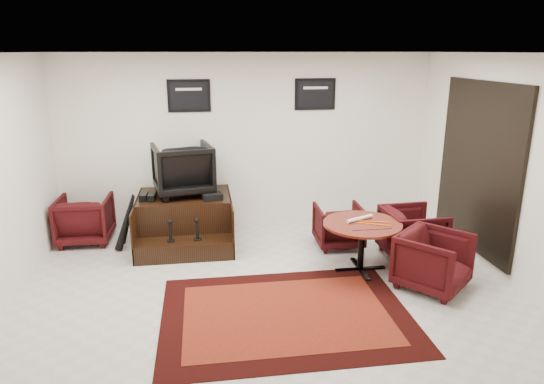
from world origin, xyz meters
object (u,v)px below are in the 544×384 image
(table_chair_corner, at_px, (434,258))
(shine_podium, at_px, (185,221))
(table_chair_window, at_px, (413,231))
(shine_chair, at_px, (183,166))
(meeting_table, at_px, (362,229))
(table_chair_back, at_px, (339,224))
(armchair_side, at_px, (85,217))

(table_chair_corner, bearing_deg, shine_podium, 105.34)
(table_chair_window, bearing_deg, shine_chair, 67.15)
(shine_podium, relative_size, meeting_table, 1.40)
(shine_chair, xyz_separation_m, table_chair_back, (2.27, -0.64, -0.80))
(meeting_table, bearing_deg, shine_chair, 146.94)
(meeting_table, relative_size, table_chair_back, 1.48)
(shine_chair, relative_size, table_chair_corner, 1.10)
(shine_chair, distance_m, armchair_side, 1.69)
(shine_chair, xyz_separation_m, armchair_side, (-1.51, 0.07, -0.75))
(meeting_table, bearing_deg, table_chair_corner, -40.59)
(table_chair_back, bearing_deg, shine_podium, -11.13)
(meeting_table, distance_m, table_chair_back, 0.90)
(shine_podium, height_order, meeting_table, shine_podium)
(table_chair_back, height_order, table_chair_corner, table_chair_corner)
(table_chair_back, xyz_separation_m, table_chair_window, (0.92, -0.55, 0.05))
(shine_podium, distance_m, table_chair_window, 3.35)
(meeting_table, bearing_deg, table_chair_window, 20.76)
(meeting_table, distance_m, table_chair_window, 0.94)
(table_chair_window, bearing_deg, table_chair_corner, 168.77)
(meeting_table, relative_size, table_chair_window, 1.30)
(shine_chair, distance_m, table_chair_window, 3.48)
(shine_podium, height_order, table_chair_window, table_chair_window)
(armchair_side, height_order, table_chair_corner, armchair_side)
(table_chair_back, distance_m, table_chair_corner, 1.67)
(shine_chair, bearing_deg, shine_podium, 78.72)
(meeting_table, xyz_separation_m, table_chair_back, (-0.06, 0.87, -0.24))
(table_chair_back, height_order, table_chair_window, table_chair_window)
(table_chair_back, relative_size, table_chair_window, 0.88)
(shine_chair, bearing_deg, table_chair_corner, 133.77)
(armchair_side, bearing_deg, shine_chair, 178.32)
(table_chair_back, bearing_deg, table_chair_corner, 118.79)
(shine_podium, height_order, table_chair_back, shine_podium)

